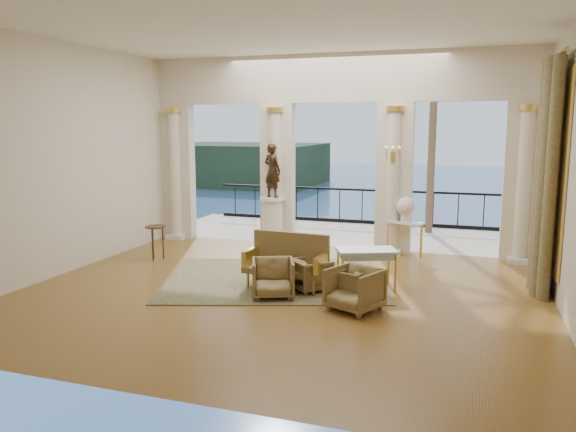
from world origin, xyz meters
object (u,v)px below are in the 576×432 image
(settee, at_px, (287,261))
(pedestal, at_px, (273,223))
(armchair_a, at_px, (273,276))
(console_table, at_px, (405,227))
(armchair_b, at_px, (355,287))
(statue, at_px, (272,171))
(game_table, at_px, (366,253))
(armchair_d, at_px, (311,273))
(armchair_c, at_px, (349,283))
(side_table, at_px, (156,231))

(settee, height_order, pedestal, pedestal)
(armchair_a, height_order, console_table, console_table)
(armchair_b, height_order, pedestal, pedestal)
(armchair_a, xyz_separation_m, statue, (-1.36, 3.72, 1.48))
(armchair_b, relative_size, game_table, 0.64)
(armchair_a, relative_size, console_table, 0.81)
(statue, bearing_deg, game_table, 156.43)
(pedestal, bearing_deg, armchair_d, -59.31)
(armchair_c, bearing_deg, armchair_b, 39.58)
(armchair_b, relative_size, console_table, 0.86)
(statue, bearing_deg, armchair_b, 146.13)
(console_table, relative_size, side_table, 1.19)
(game_table, relative_size, console_table, 1.34)
(armchair_b, bearing_deg, pedestal, 149.96)
(armchair_c, distance_m, settee, 1.36)
(settee, bearing_deg, armchair_b, -28.29)
(settee, bearing_deg, side_table, 166.68)
(armchair_d, height_order, settee, settee)
(game_table, height_order, statue, statue)
(armchair_a, xyz_separation_m, pedestal, (-1.36, 3.72, 0.22))
(armchair_b, distance_m, pedestal, 4.87)
(settee, relative_size, console_table, 1.71)
(pedestal, xyz_separation_m, console_table, (3.12, 0.05, 0.07))
(armchair_d, distance_m, settee, 0.52)
(armchair_a, height_order, statue, statue)
(armchair_d, distance_m, side_table, 4.04)
(game_table, bearing_deg, settee, 171.40)
(statue, bearing_deg, armchair_c, 147.30)
(statue, distance_m, side_table, 3.05)
(game_table, xyz_separation_m, side_table, (-4.74, 0.71, -0.00))
(armchair_d, height_order, pedestal, pedestal)
(armchair_b, height_order, armchair_c, armchair_b)
(armchair_c, xyz_separation_m, side_table, (-4.62, 1.59, 0.31))
(armchair_a, bearing_deg, side_table, 130.48)
(armchair_d, xyz_separation_m, statue, (-1.87, 3.16, 1.52))
(armchair_b, distance_m, armchair_d, 1.25)
(armchair_a, xyz_separation_m, armchair_c, (1.29, 0.15, -0.04))
(settee, bearing_deg, pedestal, 118.85)
(armchair_b, xyz_separation_m, side_table, (-4.80, 1.98, 0.26))
(armchair_b, relative_size, armchair_d, 1.19)
(game_table, height_order, console_table, console_table)
(armchair_a, distance_m, pedestal, 3.96)
(armchair_c, bearing_deg, side_table, -92.70)
(armchair_c, xyz_separation_m, settee, (-1.25, 0.51, 0.16))
(settee, distance_m, statue, 3.62)
(armchair_a, bearing_deg, armchair_d, 25.28)
(armchair_a, relative_size, game_table, 0.61)
(armchair_d, xyz_separation_m, settee, (-0.48, 0.10, 0.16))
(statue, bearing_deg, armchair_d, 141.43)
(pedestal, bearing_deg, game_table, -44.30)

